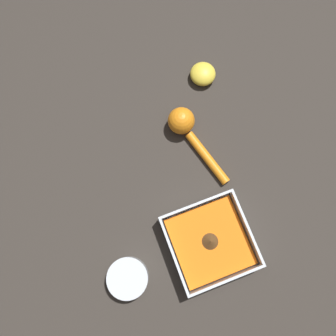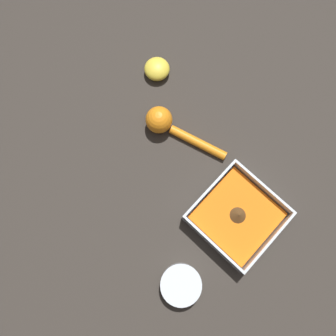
{
  "view_description": "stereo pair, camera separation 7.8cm",
  "coord_description": "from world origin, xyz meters",
  "px_view_note": "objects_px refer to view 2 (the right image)",
  "views": [
    {
      "loc": [
        0.11,
        0.01,
        0.81
      ],
      "look_at": [
        0.04,
        -0.16,
        0.03
      ],
      "focal_mm": 35.0,
      "sensor_mm": 36.0,
      "label": 1
    },
    {
      "loc": [
        0.17,
        -0.04,
        0.81
      ],
      "look_at": [
        0.04,
        -0.16,
        0.03
      ],
      "focal_mm": 35.0,
      "sensor_mm": 36.0,
      "label": 2
    }
  ],
  "objects_px": {
    "square_dish": "(236,216)",
    "lemon_squeezer": "(167,124)",
    "spice_bowl": "(181,284)",
    "lemon_half": "(157,69)"
  },
  "relations": [
    {
      "from": "lemon_half",
      "to": "lemon_squeezer",
      "type": "bearing_deg",
      "value": 52.43
    },
    {
      "from": "lemon_squeezer",
      "to": "spice_bowl",
      "type": "bearing_deg",
      "value": 122.9
    },
    {
      "from": "lemon_half",
      "to": "square_dish",
      "type": "bearing_deg",
      "value": 69.8
    },
    {
      "from": "square_dish",
      "to": "lemon_squeezer",
      "type": "xyz_separation_m",
      "value": [
        -0.05,
        -0.28,
        0.01
      ]
    },
    {
      "from": "square_dish",
      "to": "lemon_half",
      "type": "height_order",
      "value": "square_dish"
    },
    {
      "from": "spice_bowl",
      "to": "lemon_half",
      "type": "xyz_separation_m",
      "value": [
        -0.36,
        -0.42,
        0.0
      ]
    },
    {
      "from": "lemon_squeezer",
      "to": "lemon_half",
      "type": "xyz_separation_m",
      "value": [
        -0.1,
        -0.13,
        -0.01
      ]
    },
    {
      "from": "square_dish",
      "to": "lemon_squeezer",
      "type": "relative_size",
      "value": 0.85
    },
    {
      "from": "square_dish",
      "to": "spice_bowl",
      "type": "distance_m",
      "value": 0.21
    },
    {
      "from": "lemon_squeezer",
      "to": "lemon_half",
      "type": "distance_m",
      "value": 0.16
    }
  ]
}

